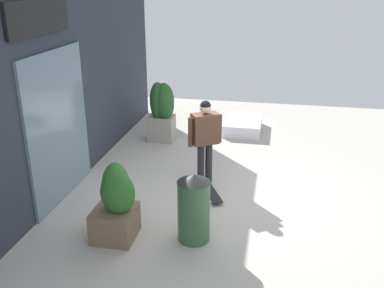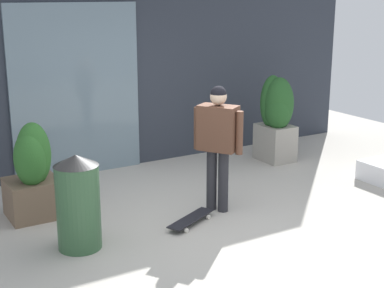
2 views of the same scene
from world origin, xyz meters
name	(u,v)px [view 1 (image 1 of 2)]	position (x,y,z in m)	size (l,w,h in m)	color
ground_plane	(220,189)	(0.00, 0.00, 0.00)	(12.00, 12.00, 0.00)	#B2ADA3
building_facade	(67,84)	(-0.03, 2.81, 1.85)	(8.77, 0.31, 3.72)	#2D333D
skateboarder	(205,134)	(0.22, 0.33, 0.98)	(0.48, 0.57, 1.60)	#28282D
skateboard	(212,193)	(-0.30, 0.11, 0.06)	(0.76, 0.50, 0.08)	black
planter_box_left	(116,204)	(-1.84, 1.28, 0.56)	(0.62, 0.64, 1.20)	brown
planter_box_right	(162,110)	(2.24, 1.69, 0.76)	(0.49, 0.62, 1.41)	gray
trash_bin	(194,207)	(-1.66, 0.17, 0.53)	(0.48, 0.48, 1.05)	#335938
snow_ledge	(243,125)	(3.33, -0.11, 0.14)	(1.29, 0.90, 0.29)	white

